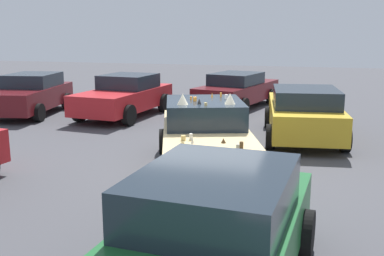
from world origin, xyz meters
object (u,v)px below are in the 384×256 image
parked_sedan_row_back_center (304,113)px  parked_sedan_near_right (125,96)px  art_car_decorated (205,136)px  parked_sedan_far_left (237,90)px  parked_sedan_near_left (210,237)px  parked_sedan_behind_left (30,94)px

parked_sedan_row_back_center → parked_sedan_near_right: 6.43m
art_car_decorated → parked_sedan_far_left: art_car_decorated is taller
parked_sedan_row_back_center → parked_sedan_far_left: (4.76, 2.69, -0.05)m
parked_sedan_near_left → parked_sedan_near_right: (10.07, 5.45, -0.00)m
parked_sedan_behind_left → parked_sedan_far_left: 7.70m
parked_sedan_behind_left → parked_sedan_far_left: size_ratio=0.88×
art_car_decorated → parked_sedan_row_back_center: (3.43, -1.94, 0.02)m
parked_sedan_near_left → parked_sedan_row_back_center: bearing=179.2°
parked_sedan_behind_left → parked_sedan_row_back_center: size_ratio=0.95×
parked_sedan_far_left → parked_sedan_near_right: size_ratio=1.09×
parked_sedan_behind_left → art_car_decorated: bearing=48.4°
parked_sedan_near_left → parked_sedan_near_right: size_ratio=1.02×
parked_sedan_behind_left → parked_sedan_far_left: bearing=106.8°
art_car_decorated → parked_sedan_far_left: bearing=166.8°
art_car_decorated → parked_sedan_far_left: 8.22m
parked_sedan_far_left → parked_sedan_near_right: parked_sedan_near_right is taller
parked_sedan_far_left → parked_sedan_near_right: 4.52m
art_car_decorated → parked_sedan_row_back_center: size_ratio=1.05×
parked_sedan_near_left → parked_sedan_behind_left: parked_sedan_near_left is taller
parked_sedan_far_left → parked_sedan_near_left: bearing=-157.3°
parked_sedan_row_back_center → parked_sedan_near_right: (1.86, 6.15, -0.02)m
parked_sedan_near_right → parked_sedan_near_left: bearing=34.0°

